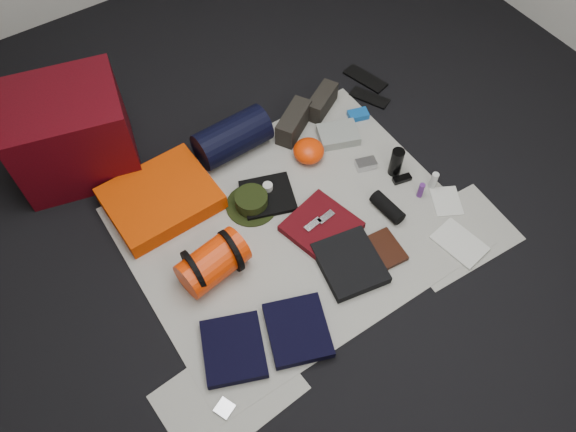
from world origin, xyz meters
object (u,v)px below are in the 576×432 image
water_bottle (396,162)px  compact_camera (366,164)px  navy_duffel (232,137)px  stuff_sack (213,262)px  sleeping_pad (161,198)px  red_cabinet (71,133)px  paperback_book (386,248)px

water_bottle → compact_camera: water_bottle is taller
navy_duffel → compact_camera: navy_duffel is taller
stuff_sack → water_bottle: (1.11, -0.00, -0.01)m
sleeping_pad → navy_duffel: bearing=12.4°
sleeping_pad → compact_camera: size_ratio=4.89×
red_cabinet → navy_duffel: (0.73, -0.38, -0.13)m
sleeping_pad → paperback_book: sleeping_pad is taller
stuff_sack → paperback_book: bearing=-25.2°
navy_duffel → paperback_book: navy_duffel is taller
sleeping_pad → water_bottle: water_bottle is taller
compact_camera → sleeping_pad: bearing=177.1°
compact_camera → paperback_book: compact_camera is taller
navy_duffel → compact_camera: (0.54, -0.50, -0.08)m
sleeping_pad → paperback_book: (0.80, -0.86, -0.03)m
water_bottle → stuff_sack: bearing=179.7°
navy_duffel → water_bottle: 0.89m
navy_duffel → compact_camera: size_ratio=3.71×
red_cabinet → navy_duffel: 0.83m
water_bottle → sleeping_pad: bearing=156.0°
stuff_sack → navy_duffel: (0.47, 0.61, 0.01)m
compact_camera → water_bottle: bearing=-30.1°
paperback_book → red_cabinet: bearing=133.2°
water_bottle → paperback_book: size_ratio=0.86×
water_bottle → paperback_book: 0.50m
red_cabinet → paperback_book: red_cabinet is taller
red_cabinet → water_bottle: 1.70m
sleeping_pad → stuff_sack: 0.50m
stuff_sack → navy_duffel: 0.77m
compact_camera → paperback_book: size_ratio=0.55×
red_cabinet → stuff_sack: bearing=-61.1°
sleeping_pad → navy_duffel: 0.51m
navy_duffel → stuff_sack: bearing=-129.1°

